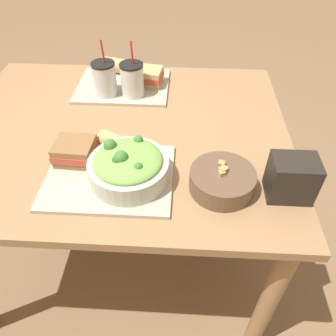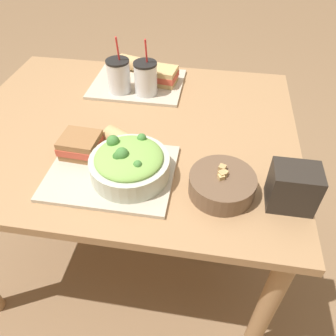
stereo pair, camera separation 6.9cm
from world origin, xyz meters
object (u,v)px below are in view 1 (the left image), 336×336
object	(u,v)px
salad_bowl	(128,166)
chip_bag	(292,178)
baguette_far	(115,65)
drink_cup_dark	(105,80)
drink_cup_red	(132,81)
soup_bowl	(222,180)
baguette_near	(117,144)
sandwich_near	(75,151)
sandwich_far	(148,76)

from	to	relation	value
salad_bowl	chip_bag	xyz separation A→B (m)	(0.45, -0.03, 0.00)
baguette_far	salad_bowl	bearing A→B (deg)	-150.95
drink_cup_dark	baguette_far	bearing A→B (deg)	88.70
salad_bowl	baguette_far	world-z (taller)	salad_bowl
baguette_far	drink_cup_red	size ratio (longest dim) A/B	0.55
soup_bowl	drink_cup_dark	distance (m)	0.64
soup_bowl	chip_bag	bearing A→B (deg)	-3.62
baguette_near	chip_bag	xyz separation A→B (m)	(0.50, -0.14, 0.02)
soup_bowl	sandwich_near	world-z (taller)	soup_bowl
chip_bag	baguette_far	bearing A→B (deg)	131.56
sandwich_near	drink_cup_red	distance (m)	0.41
salad_bowl	sandwich_far	size ratio (longest dim) A/B	1.86
soup_bowl	sandwich_far	distance (m)	0.63
sandwich_near	drink_cup_red	bearing A→B (deg)	75.46
baguette_near	sandwich_far	world-z (taller)	sandwich_far
baguette_far	drink_cup_dark	bearing A→B (deg)	-165.52
salad_bowl	chip_bag	distance (m)	0.45
sandwich_near	chip_bag	bearing A→B (deg)	-6.14
soup_bowl	baguette_near	distance (m)	0.35
soup_bowl	baguette_near	xyz separation A→B (m)	(-0.32, 0.13, 0.01)
soup_bowl	sandwich_near	bearing A→B (deg)	168.79
drink_cup_dark	drink_cup_red	world-z (taller)	drink_cup_dark
drink_cup_dark	chip_bag	size ratio (longest dim) A/B	1.77
soup_bowl	sandwich_far	bearing A→B (deg)	114.99
soup_bowl	drink_cup_dark	bearing A→B (deg)	131.41
salad_bowl	drink_cup_dark	size ratio (longest dim) A/B	1.05
sandwich_near	baguette_far	world-z (taller)	sandwich_near
drink_cup_red	drink_cup_dark	bearing A→B (deg)	180.00
salad_bowl	soup_bowl	bearing A→B (deg)	-3.47
salad_bowl	sandwich_far	bearing A→B (deg)	89.90
baguette_far	chip_bag	world-z (taller)	chip_bag
sandwich_near	drink_cup_dark	bearing A→B (deg)	90.45
drink_cup_dark	baguette_near	bearing A→B (deg)	-73.32
salad_bowl	baguette_far	size ratio (longest dim) A/B	1.93
sandwich_near	baguette_far	xyz separation A→B (m)	(0.02, 0.58, -0.00)
salad_bowl	drink_cup_red	distance (m)	0.47
drink_cup_dark	salad_bowl	bearing A→B (deg)	-71.29
sandwich_far	salad_bowl	bearing A→B (deg)	-82.37
salad_bowl	baguette_near	size ratio (longest dim) A/B	1.77
sandwich_far	sandwich_near	bearing A→B (deg)	-102.19
baguette_near	sandwich_far	distance (m)	0.44
baguette_near	baguette_far	bearing A→B (deg)	39.35
sandwich_near	baguette_near	size ratio (longest dim) A/B	0.96
baguette_far	sandwich_near	bearing A→B (deg)	-166.28
soup_bowl	baguette_near	size ratio (longest dim) A/B	1.43
drink_cup_dark	drink_cup_red	bearing A→B (deg)	0.00
salad_bowl	drink_cup_dark	bearing A→B (deg)	108.71
sandwich_near	sandwich_far	world-z (taller)	same
salad_bowl	baguette_near	world-z (taller)	salad_bowl
sandwich_far	chip_bag	xyz separation A→B (m)	(0.45, -0.58, 0.02)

